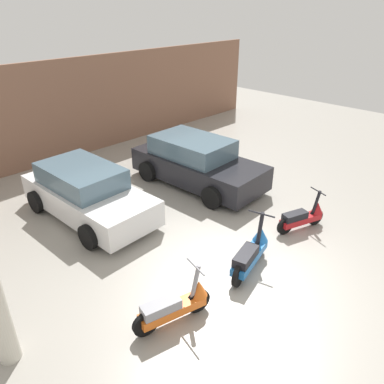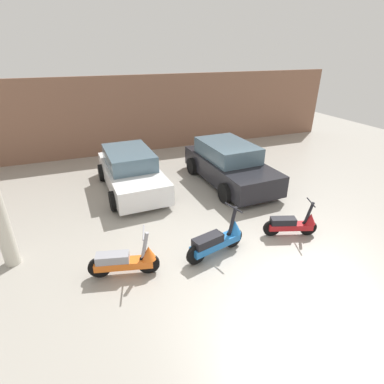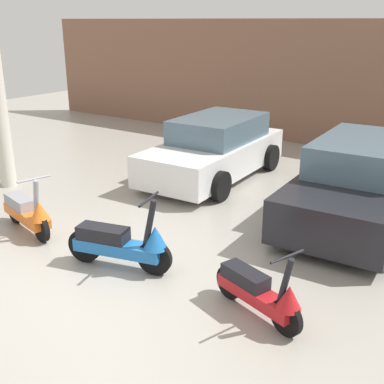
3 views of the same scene
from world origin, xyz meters
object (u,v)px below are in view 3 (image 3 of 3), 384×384
object	(u,v)px
scooter_front_left	(28,212)
car_rear_left	(215,149)
scooter_front_center	(260,292)
car_rear_center	(360,183)
scooter_front_right	(123,243)

from	to	relation	value
scooter_front_left	car_rear_left	xyz separation A→B (m)	(0.91, 4.15, 0.26)
scooter_front_left	scooter_front_center	distance (m)	4.08
scooter_front_center	scooter_front_left	bearing A→B (deg)	-161.43
car_rear_center	scooter_front_center	bearing A→B (deg)	-3.28
car_rear_left	scooter_front_left	bearing A→B (deg)	-14.20
scooter_front_center	car_rear_left	distance (m)	5.27
scooter_front_center	car_rear_center	world-z (taller)	car_rear_center
scooter_front_left	car_rear_center	xyz separation A→B (m)	(4.15, 3.49, 0.29)
scooter_front_left	scooter_front_right	distance (m)	2.03
scooter_front_center	car_rear_left	size ratio (longest dim) A/B	0.34
car_rear_left	car_rear_center	size ratio (longest dim) A/B	0.94
scooter_front_center	car_rear_left	world-z (taller)	car_rear_left
scooter_front_left	car_rear_center	bearing A→B (deg)	54.18
scooter_front_right	car_rear_left	world-z (taller)	car_rear_left
scooter_front_right	car_rear_center	xyz separation A→B (m)	(2.12, 3.54, 0.27)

